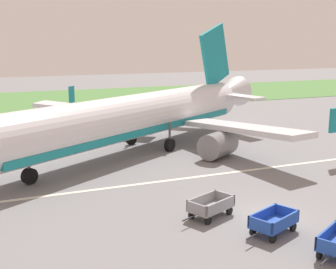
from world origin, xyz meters
TOP-DOWN VIEW (x-y plane):
  - ground_plane at (0.00, 0.00)m, footprint 220.00×220.00m
  - grass_strip at (0.00, 55.79)m, footprint 220.00×28.00m
  - apron_stripe at (0.00, 8.12)m, footprint 120.00×0.36m
  - airplane at (-1.58, 17.01)m, footprint 33.90×28.31m
  - baggage_cart_second_in_row at (-1.09, -1.88)m, footprint 3.56×2.25m
  - baggage_cart_third_in_row at (-2.93, 1.25)m, footprint 3.55×2.28m

SIDE VIEW (x-z plane):
  - ground_plane at x=0.00m, z-range 0.00..0.00m
  - apron_stripe at x=0.00m, z-range 0.00..0.01m
  - grass_strip at x=0.00m, z-range 0.00..0.06m
  - baggage_cart_second_in_row at x=-1.09m, z-range 0.07..1.14m
  - baggage_cart_third_in_row at x=-2.93m, z-range 0.07..1.14m
  - airplane at x=-1.58m, z-range -2.62..8.72m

